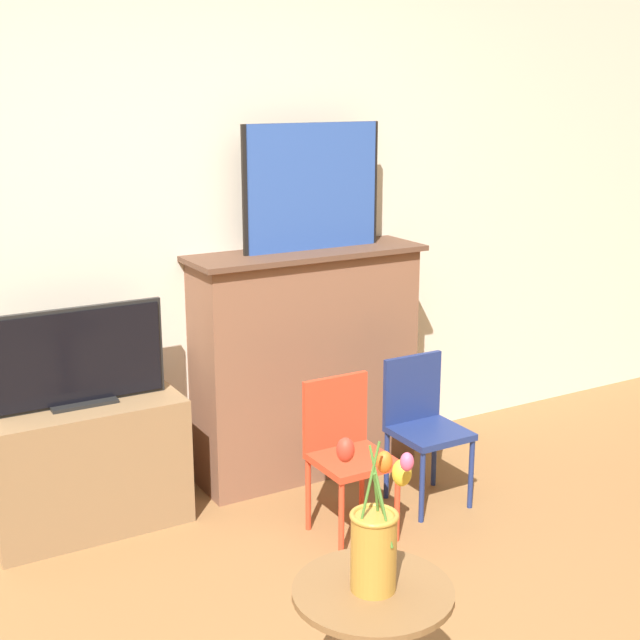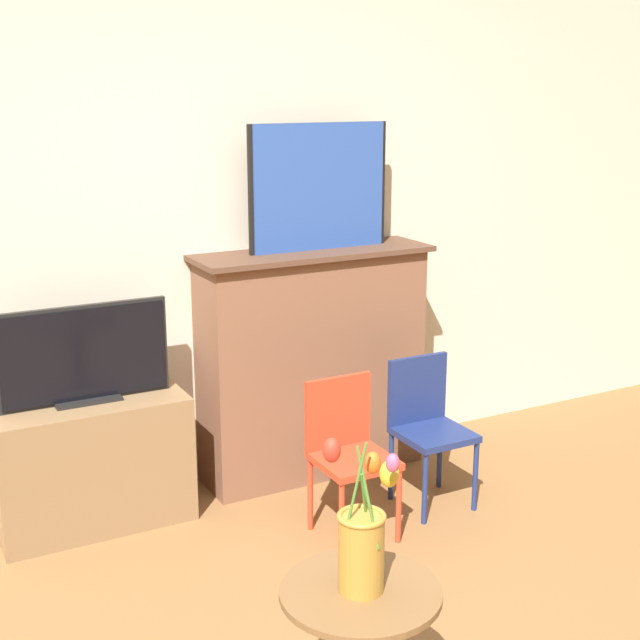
{
  "view_description": "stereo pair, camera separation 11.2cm",
  "coord_description": "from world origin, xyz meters",
  "px_view_note": "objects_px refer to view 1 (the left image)",
  "views": [
    {
      "loc": [
        -1.47,
        -1.66,
        1.86
      ],
      "look_at": [
        0.15,
        1.15,
        1.0
      ],
      "focal_mm": 50.0,
      "sensor_mm": 36.0,
      "label": 1
    },
    {
      "loc": [
        -1.37,
        -1.71,
        1.86
      ],
      "look_at": [
        0.15,
        1.15,
        1.0
      ],
      "focal_mm": 50.0,
      "sensor_mm": 36.0,
      "label": 2
    }
  ],
  "objects_px": {
    "chair_red": "(346,446)",
    "vase_tulips": "(375,538)",
    "painting": "(313,187)",
    "tv_monitor": "(79,358)",
    "chair_blue": "(423,420)"
  },
  "relations": [
    {
      "from": "tv_monitor",
      "to": "chair_red",
      "type": "height_order",
      "value": "tv_monitor"
    },
    {
      "from": "chair_blue",
      "to": "vase_tulips",
      "type": "height_order",
      "value": "vase_tulips"
    },
    {
      "from": "chair_red",
      "to": "vase_tulips",
      "type": "height_order",
      "value": "vase_tulips"
    },
    {
      "from": "chair_red",
      "to": "vase_tulips",
      "type": "bearing_deg",
      "value": -118.1
    },
    {
      "from": "painting",
      "to": "chair_blue",
      "type": "xyz_separation_m",
      "value": [
        0.26,
        -0.55,
        -1.02
      ]
    },
    {
      "from": "chair_blue",
      "to": "vase_tulips",
      "type": "relative_size",
      "value": 1.43
    },
    {
      "from": "painting",
      "to": "tv_monitor",
      "type": "distance_m",
      "value": 1.31
    },
    {
      "from": "chair_red",
      "to": "chair_blue",
      "type": "relative_size",
      "value": 1.0
    },
    {
      "from": "tv_monitor",
      "to": "vase_tulips",
      "type": "relative_size",
      "value": 1.53
    },
    {
      "from": "chair_red",
      "to": "painting",
      "type": "bearing_deg",
      "value": 72.3
    },
    {
      "from": "chair_red",
      "to": "chair_blue",
      "type": "height_order",
      "value": "same"
    },
    {
      "from": "painting",
      "to": "chair_red",
      "type": "height_order",
      "value": "painting"
    },
    {
      "from": "chair_blue",
      "to": "tv_monitor",
      "type": "bearing_deg",
      "value": 160.28
    },
    {
      "from": "chair_blue",
      "to": "vase_tulips",
      "type": "distance_m",
      "value": 1.62
    },
    {
      "from": "chair_red",
      "to": "chair_blue",
      "type": "xyz_separation_m",
      "value": [
        0.46,
        0.08,
        0.0
      ]
    }
  ]
}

